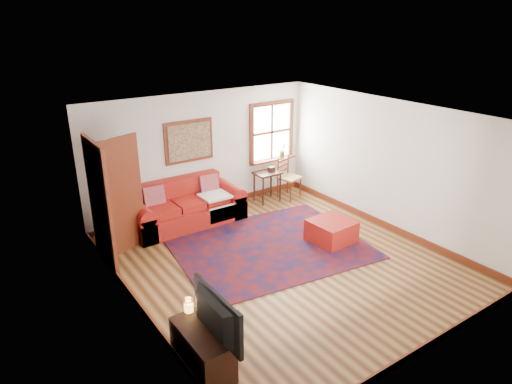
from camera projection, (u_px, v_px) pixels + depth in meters
ground at (282, 262)px, 7.72m from camera, size 5.50×5.50×0.00m
room_envelope at (284, 169)px, 7.13m from camera, size 5.04×5.54×2.52m
window at (273, 138)px, 10.25m from camera, size 1.18×0.20×1.38m
doorway at (112, 199)px, 7.53m from camera, size 0.89×1.08×2.14m
framed_artwork at (189, 141)px, 9.08m from camera, size 1.05×0.07×0.85m
persian_rug at (269, 246)px, 8.22m from camera, size 3.61×3.04×0.02m
red_leather_sofa at (186, 210)px, 9.05m from camera, size 2.25×0.93×0.88m
red_ottoman at (331, 231)px, 8.35m from camera, size 0.76×0.76×0.41m
side_table at (267, 177)px, 10.05m from camera, size 0.56×0.42×0.68m
ladder_back_chair at (287, 175)px, 10.30m from camera, size 0.54×0.53×0.95m
media_cabinet at (202, 349)px, 5.34m from camera, size 0.41×0.92×0.51m
television at (209, 318)px, 5.02m from camera, size 0.13×1.00×0.57m
candle_hurricane at (189, 306)px, 5.56m from camera, size 0.12×0.12×0.18m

